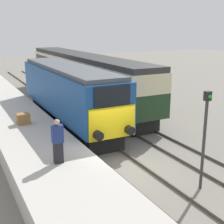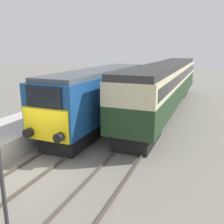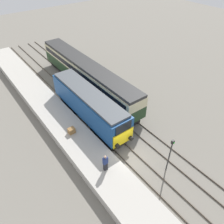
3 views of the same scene
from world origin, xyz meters
name	(u,v)px [view 1 (image 1 of 3)]	position (x,y,z in m)	size (l,w,h in m)	color
ground_plane	(125,167)	(0.00, 0.00, 0.00)	(120.00, 120.00, 0.00)	slate
platform_left	(16,121)	(-3.30, 8.00, 0.49)	(3.50, 50.00, 0.98)	#B7B2A8
rails_near_track	(83,134)	(0.00, 5.00, 0.07)	(1.51, 60.00, 0.14)	#4C4238
rails_far_track	(132,126)	(3.40, 5.00, 0.07)	(1.50, 60.00, 0.14)	#4C4238
locomotive	(68,93)	(0.00, 7.38, 2.14)	(2.70, 12.72, 3.88)	black
passenger_carriage	(82,73)	(3.40, 13.30, 2.47)	(2.75, 20.84, 4.04)	black
person_on_platform	(58,141)	(-3.20, -0.25, 1.89)	(0.44, 0.26, 1.82)	black
signal_post	(205,133)	(1.70, -3.12, 2.35)	(0.24, 0.28, 3.96)	#333333
luggage_crate	(23,119)	(-3.31, 5.67, 1.28)	(0.70, 0.56, 0.60)	olive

